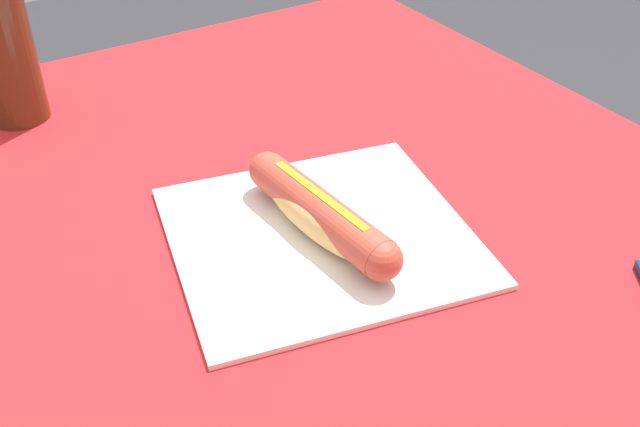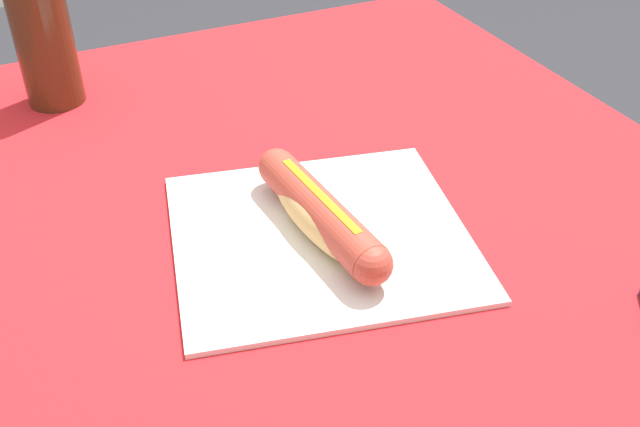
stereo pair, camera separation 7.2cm
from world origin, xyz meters
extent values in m
cylinder|color=brown|center=(0.42, -0.30, 0.37)|extent=(0.07, 0.07, 0.74)
cylinder|color=brown|center=(0.42, 0.30, 0.37)|extent=(0.07, 0.07, 0.74)
cube|color=brown|center=(0.00, 0.00, 0.76)|extent=(1.01, 0.77, 0.03)
cube|color=red|center=(0.00, 0.00, 0.77)|extent=(1.07, 0.83, 0.00)
cube|color=silver|center=(-0.02, 0.04, 0.78)|extent=(0.32, 0.33, 0.01)
ellipsoid|color=#DBB26B|center=(-0.02, 0.04, 0.80)|extent=(0.18, 0.06, 0.04)
cylinder|color=#B24233|center=(-0.02, 0.04, 0.81)|extent=(0.18, 0.06, 0.04)
sphere|color=#B24233|center=(0.07, 0.05, 0.81)|extent=(0.04, 0.04, 0.04)
sphere|color=#B24233|center=(-0.11, 0.03, 0.81)|extent=(0.04, 0.04, 0.04)
cube|color=yellow|center=(-0.02, 0.04, 0.82)|extent=(0.14, 0.02, 0.00)
cylinder|color=#4C2814|center=(0.39, 0.23, 0.87)|extent=(0.07, 0.07, 0.20)
camera|label=1|loc=(-0.51, 0.35, 1.23)|focal=41.84mm
camera|label=2|loc=(-0.54, 0.28, 1.23)|focal=41.84mm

